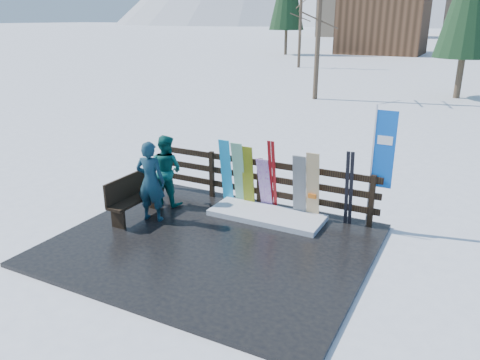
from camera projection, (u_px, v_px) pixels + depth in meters
The scene contains 16 objects.
ground at pixel (212, 246), 9.31m from camera, with size 700.00×700.00×0.00m, color white.
deck at pixel (212, 244), 9.30m from camera, with size 6.00×5.00×0.08m, color black.
fence at pixel (260, 179), 10.91m from camera, with size 5.60×0.10×1.15m.
snow_patch at pixel (267, 215), 10.40m from camera, with size 2.53×1.00×0.12m, color white.
bench at pixel (133, 195), 10.30m from camera, with size 0.41×1.50×0.97m.
snowboard_0 at pixel (226, 172), 11.02m from camera, with size 0.27×0.03×1.59m, color #22B3EF.
snowboard_1 at pixel (239, 174), 10.88m from camera, with size 0.28×0.03×1.57m, color white.
snowboard_2 at pixel (248, 177), 10.78m from camera, with size 0.28×0.03×1.50m, color #EFFC1A.
snowboard_3 at pixel (265, 184), 10.63m from camera, with size 0.28×0.03×1.33m, color white.
snowboard_4 at pixel (299, 187), 10.24m from camera, with size 0.30×0.03×1.45m, color black.
snowboard_5 at pixel (313, 186), 10.09m from camera, with size 0.29×0.03×1.56m, color silver.
ski_pair_a at pixel (272, 176), 10.56m from camera, with size 0.16×0.31×1.68m.
ski_pair_b at pixel (349, 189), 9.80m from camera, with size 0.17×0.22×1.66m.
rental_flag at pixel (381, 154), 9.47m from camera, with size 0.45×0.04×2.60m.
person_front at pixel (151, 181), 10.06m from camera, with size 0.65×0.42×1.78m, color #194851.
person_back at pixel (166, 170), 10.96m from camera, with size 0.82×0.64×1.68m, color #0E5852.
Camera 1 is at (4.34, -7.17, 4.30)m, focal length 35.00 mm.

